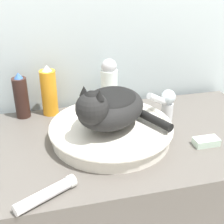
{
  "coord_description": "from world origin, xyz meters",
  "views": [
    {
      "loc": [
        -0.16,
        -0.59,
        1.41
      ],
      "look_at": [
        0.05,
        0.28,
        0.95
      ],
      "focal_mm": 50.0,
      "sensor_mm": 36.0,
      "label": 1
    }
  ],
  "objects_px": {
    "spray_bottle_trigger": "(49,92)",
    "cream_tube": "(47,194)",
    "lotion_bottle_white": "(109,84)",
    "soap_bar": "(206,142)",
    "hairspray_can_black": "(21,97)",
    "faucet": "(166,103)",
    "cat": "(109,106)"
  },
  "relations": [
    {
      "from": "faucet",
      "to": "spray_bottle_trigger",
      "type": "distance_m",
      "value": 0.44
    },
    {
      "from": "faucet",
      "to": "spray_bottle_trigger",
      "type": "bearing_deg",
      "value": -39.95
    },
    {
      "from": "faucet",
      "to": "soap_bar",
      "type": "distance_m",
      "value": 0.21
    },
    {
      "from": "cat",
      "to": "cream_tube",
      "type": "height_order",
      "value": "cat"
    },
    {
      "from": "faucet",
      "to": "lotion_bottle_white",
      "type": "xyz_separation_m",
      "value": [
        -0.18,
        0.16,
        0.03
      ]
    },
    {
      "from": "lotion_bottle_white",
      "to": "spray_bottle_trigger",
      "type": "xyz_separation_m",
      "value": [
        -0.23,
        0.0,
        -0.01
      ]
    },
    {
      "from": "cream_tube",
      "to": "soap_bar",
      "type": "bearing_deg",
      "value": 14.04
    },
    {
      "from": "hairspray_can_black",
      "to": "cat",
      "type": "bearing_deg",
      "value": -41.3
    },
    {
      "from": "faucet",
      "to": "cream_tube",
      "type": "bearing_deg",
      "value": 16.12
    },
    {
      "from": "cat",
      "to": "faucet",
      "type": "relative_size",
      "value": 2.64
    },
    {
      "from": "spray_bottle_trigger",
      "to": "cream_tube",
      "type": "bearing_deg",
      "value": -95.24
    },
    {
      "from": "faucet",
      "to": "hairspray_can_black",
      "type": "xyz_separation_m",
      "value": [
        -0.52,
        0.16,
        0.01
      ]
    },
    {
      "from": "cream_tube",
      "to": "lotion_bottle_white",
      "type": "bearing_deg",
      "value": 59.92
    },
    {
      "from": "cat",
      "to": "soap_bar",
      "type": "bearing_deg",
      "value": 117.78
    },
    {
      "from": "cat",
      "to": "spray_bottle_trigger",
      "type": "height_order",
      "value": "cat"
    },
    {
      "from": "lotion_bottle_white",
      "to": "hairspray_can_black",
      "type": "xyz_separation_m",
      "value": [
        -0.34,
        0.0,
        -0.02
      ]
    },
    {
      "from": "faucet",
      "to": "soap_bar",
      "type": "height_order",
      "value": "faucet"
    },
    {
      "from": "lotion_bottle_white",
      "to": "soap_bar",
      "type": "xyz_separation_m",
      "value": [
        0.24,
        -0.35,
        -0.09
      ]
    },
    {
      "from": "cat",
      "to": "hairspray_can_black",
      "type": "height_order",
      "value": "cat"
    },
    {
      "from": "cat",
      "to": "spray_bottle_trigger",
      "type": "bearing_deg",
      "value": -97.27
    },
    {
      "from": "hairspray_can_black",
      "to": "cream_tube",
      "type": "xyz_separation_m",
      "value": [
        0.06,
        -0.48,
        -0.07
      ]
    },
    {
      "from": "lotion_bottle_white",
      "to": "soap_bar",
      "type": "distance_m",
      "value": 0.44
    },
    {
      "from": "spray_bottle_trigger",
      "to": "soap_bar",
      "type": "height_order",
      "value": "spray_bottle_trigger"
    },
    {
      "from": "hairspray_can_black",
      "to": "spray_bottle_trigger",
      "type": "height_order",
      "value": "spray_bottle_trigger"
    },
    {
      "from": "lotion_bottle_white",
      "to": "cat",
      "type": "bearing_deg",
      "value": -103.42
    },
    {
      "from": "soap_bar",
      "to": "cat",
      "type": "bearing_deg",
      "value": 160.66
    },
    {
      "from": "cat",
      "to": "hairspray_can_black",
      "type": "distance_m",
      "value": 0.38
    },
    {
      "from": "faucet",
      "to": "cat",
      "type": "bearing_deg",
      "value": 1.49
    },
    {
      "from": "spray_bottle_trigger",
      "to": "soap_bar",
      "type": "relative_size",
      "value": 2.41
    },
    {
      "from": "hairspray_can_black",
      "to": "soap_bar",
      "type": "height_order",
      "value": "hairspray_can_black"
    },
    {
      "from": "spray_bottle_trigger",
      "to": "soap_bar",
      "type": "bearing_deg",
      "value": -36.39
    },
    {
      "from": "cat",
      "to": "faucet",
      "type": "bearing_deg",
      "value": 157.95
    }
  ]
}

